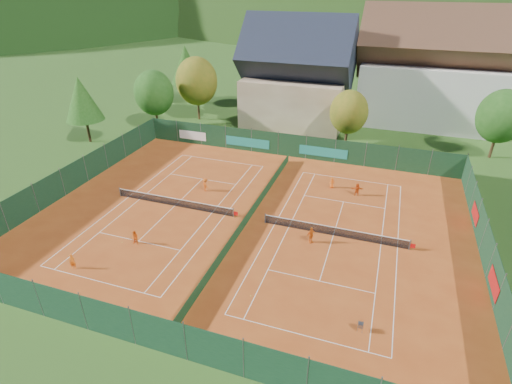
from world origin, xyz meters
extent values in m
plane|color=#285019|center=(0.00, 0.00, -0.02)|extent=(600.00, 600.00, 0.00)
cube|color=#A84518|center=(0.00, 0.00, 0.01)|extent=(40.00, 32.00, 0.01)
cube|color=white|center=(-8.00, 11.88, 0.01)|extent=(10.97, 0.06, 0.00)
cube|color=white|center=(-8.00, -11.88, 0.01)|extent=(10.97, 0.06, 0.00)
cube|color=white|center=(-13.48, 0.00, 0.01)|extent=(0.06, 23.77, 0.00)
cube|color=white|center=(-2.51, 0.00, 0.01)|extent=(0.06, 23.77, 0.00)
cube|color=white|center=(-12.12, 0.00, 0.01)|extent=(0.06, 23.77, 0.00)
cube|color=white|center=(-3.88, 0.00, 0.01)|extent=(0.06, 23.77, 0.00)
cube|color=white|center=(-8.00, 6.40, 0.01)|extent=(8.23, 0.06, 0.00)
cube|color=white|center=(-8.00, -6.40, 0.01)|extent=(8.23, 0.06, 0.00)
cube|color=white|center=(-8.00, 0.00, 0.01)|extent=(0.06, 12.80, 0.00)
cube|color=white|center=(8.00, 11.88, 0.01)|extent=(10.97, 0.06, 0.00)
cube|color=white|center=(8.00, -11.88, 0.01)|extent=(10.97, 0.06, 0.00)
cube|color=white|center=(2.51, 0.00, 0.01)|extent=(0.06, 23.77, 0.00)
cube|color=white|center=(13.48, 0.00, 0.01)|extent=(0.06, 23.77, 0.00)
cube|color=white|center=(3.88, 0.00, 0.01)|extent=(0.06, 23.77, 0.00)
cube|color=white|center=(12.12, 0.00, 0.01)|extent=(0.06, 23.77, 0.00)
cube|color=white|center=(8.00, 6.40, 0.01)|extent=(8.23, 0.06, 0.00)
cube|color=white|center=(8.00, -6.40, 0.01)|extent=(8.23, 0.06, 0.00)
cube|color=white|center=(8.00, 0.00, 0.01)|extent=(0.06, 12.80, 0.00)
cylinder|color=#59595B|center=(-14.40, 0.00, 0.51)|extent=(0.10, 0.10, 1.02)
cylinder|color=#59595B|center=(-1.60, 0.00, 0.51)|extent=(0.10, 0.10, 1.02)
cube|color=black|center=(-8.00, 0.00, 0.46)|extent=(12.80, 0.02, 0.86)
cube|color=white|center=(-8.00, 0.00, 0.89)|extent=(12.80, 0.04, 0.06)
cube|color=red|center=(-1.35, 0.00, 0.45)|extent=(0.40, 0.04, 0.40)
cylinder|color=#59595B|center=(1.60, 0.00, 0.51)|extent=(0.10, 0.10, 1.02)
cylinder|color=#59595B|center=(14.40, 0.00, 0.51)|extent=(0.10, 0.10, 1.02)
cube|color=black|center=(8.00, 0.00, 0.46)|extent=(12.80, 0.02, 0.86)
cube|color=white|center=(8.00, 0.00, 0.89)|extent=(12.80, 0.04, 0.06)
cube|color=red|center=(14.65, 0.00, 0.45)|extent=(0.40, 0.04, 0.40)
cube|color=#153B1D|center=(0.00, 0.00, 0.50)|extent=(0.03, 28.80, 1.00)
cube|color=#13351D|center=(0.00, 16.00, 1.50)|extent=(40.00, 0.04, 3.00)
cube|color=teal|center=(-6.00, 15.94, 1.20)|extent=(6.00, 0.03, 1.20)
cube|color=teal|center=(4.00, 15.94, 1.20)|extent=(6.00, 0.03, 1.20)
cube|color=silver|center=(-14.00, 15.94, 1.20)|extent=(4.00, 0.03, 1.20)
cube|color=#153A23|center=(0.00, -16.00, 1.50)|extent=(40.00, 0.04, 3.00)
cube|color=#143720|center=(-20.00, 0.00, 1.50)|extent=(0.04, 32.00, 3.00)
cube|color=#12321D|center=(20.00, 0.00, 1.50)|extent=(0.04, 32.00, 3.00)
cube|color=#B21414|center=(19.94, -4.00, 1.20)|extent=(0.03, 3.00, 1.20)
cube|color=#B21414|center=(19.94, 6.00, 1.20)|extent=(0.03, 3.00, 1.20)
cube|color=beige|center=(-3.00, 30.00, 3.50)|extent=(15.00, 12.00, 7.00)
cube|color=#1E2333|center=(-3.00, 30.00, 10.00)|extent=(16.20, 12.00, 12.00)
cube|color=silver|center=(16.00, 36.00, 4.50)|extent=(20.00, 11.00, 9.00)
cube|color=brown|center=(16.00, 36.00, 11.75)|extent=(21.60, 11.00, 11.00)
cylinder|color=#4B321A|center=(-22.00, 20.00, 1.40)|extent=(0.36, 0.36, 2.80)
ellipsoid|color=#215618|center=(-22.00, 20.00, 5.40)|extent=(5.72, 5.72, 6.58)
cylinder|color=#49331A|center=(-18.00, 26.00, 1.57)|extent=(0.36, 0.36, 3.15)
ellipsoid|color=olive|center=(-18.00, 26.00, 6.07)|extent=(6.44, 6.44, 7.40)
cylinder|color=#402A17|center=(-24.00, 34.00, 1.75)|extent=(0.36, 0.36, 3.50)
cone|color=#215217|center=(-24.00, 34.00, 6.75)|extent=(5.60, 5.60, 6.50)
cylinder|color=#4C321B|center=(6.00, 22.00, 1.22)|extent=(0.36, 0.36, 2.45)
ellipsoid|color=olive|center=(6.00, 22.00, 4.72)|extent=(5.01, 5.01, 5.76)
cylinder|color=#462E19|center=(24.00, 24.00, 1.40)|extent=(0.36, 0.36, 2.80)
ellipsoid|color=#1F5017|center=(24.00, 24.00, 5.40)|extent=(5.72, 5.72, 6.58)
cylinder|color=#412917|center=(-28.00, 12.00, 1.57)|extent=(0.36, 0.36, 3.15)
cone|color=#235719|center=(-28.00, 12.00, 6.07)|extent=(5.04, 5.04, 5.85)
cylinder|color=#4B311B|center=(26.00, 40.00, 1.75)|extent=(0.36, 0.36, 3.50)
ellipsoid|color=olive|center=(26.00, 40.00, 6.75)|extent=(7.15, 7.15, 8.22)
ellipsoid|color=black|center=(10.00, 300.00, -42.35)|extent=(440.00, 440.00, 242.00)
ellipsoid|color=black|center=(-220.00, 160.00, -35.70)|extent=(340.00, 340.00, 204.00)
cylinder|color=slate|center=(11.26, -10.50, 0.40)|extent=(0.02, 0.02, 0.80)
cylinder|color=slate|center=(11.56, -10.50, 0.40)|extent=(0.02, 0.02, 0.80)
cylinder|color=slate|center=(11.26, -10.20, 0.40)|extent=(0.02, 0.02, 0.80)
cylinder|color=slate|center=(11.56, -10.20, 0.40)|extent=(0.02, 0.02, 0.80)
cube|color=slate|center=(11.41, -10.35, 0.55)|extent=(0.34, 0.34, 0.30)
ellipsoid|color=#CCD833|center=(11.41, -10.35, 0.58)|extent=(0.28, 0.28, 0.16)
sphere|color=#CCD833|center=(-9.22, -7.05, 0.03)|extent=(0.07, 0.07, 0.07)
sphere|color=#CCD833|center=(3.59, -9.63, 0.03)|extent=(0.07, 0.07, 0.07)
imported|color=orange|center=(-10.74, -11.22, 0.67)|extent=(0.57, 0.48, 1.33)
imported|color=orange|center=(-7.95, -6.83, 0.66)|extent=(0.65, 0.51, 1.33)
imported|color=#D85613|center=(-6.43, 3.99, 0.74)|extent=(1.10, 1.00, 1.49)
imported|color=#D85F13|center=(6.29, -1.67, 0.77)|extent=(0.87, 0.93, 1.54)
imported|color=orange|center=(6.31, 9.11, 0.60)|extent=(0.70, 0.60, 1.21)
imported|color=#D04B12|center=(9.08, 8.25, 0.71)|extent=(1.38, 0.74, 1.42)
camera|label=1|loc=(11.05, -30.10, 20.42)|focal=28.00mm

